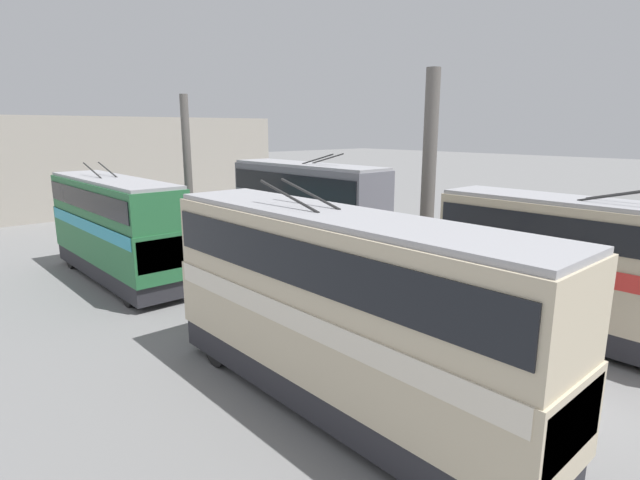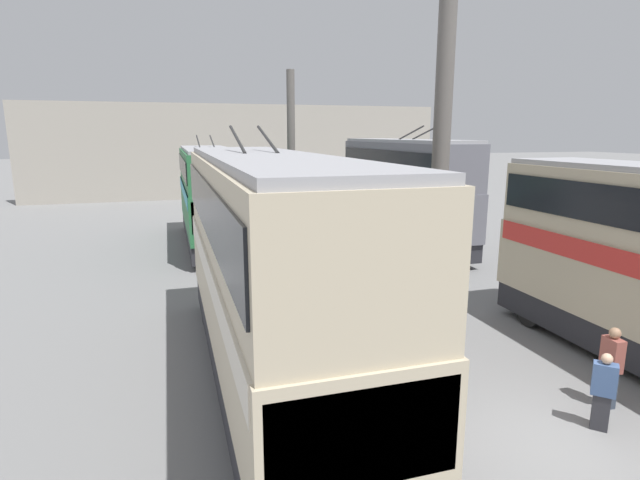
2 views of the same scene
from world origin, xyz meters
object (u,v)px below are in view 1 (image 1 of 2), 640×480
object	(u,v)px
bus_right_near	(337,301)
bus_right_mid	(115,223)
person_aisle_foreground	(574,360)
oil_drum	(177,270)
person_by_left_row	(565,341)
bus_left_near	(574,261)
bus_left_far	(306,206)

from	to	relation	value
bus_right_near	bus_right_mid	size ratio (longest dim) A/B	1.08
bus_right_mid	person_aisle_foreground	bearing A→B (deg)	-163.02
oil_drum	person_by_left_row	bearing A→B (deg)	-164.91
bus_right_mid	bus_right_near	bearing A→B (deg)	-180.00
person_by_left_row	person_aisle_foreground	distance (m)	1.02
bus_left_near	bus_left_far	distance (m)	13.91
bus_left_far	bus_right_near	world-z (taller)	bus_left_far
bus_left_near	person_by_left_row	xyz separation A→B (m)	(-0.92, 2.54, -1.82)
bus_left_near	bus_right_mid	bearing A→B (deg)	27.90
bus_right_mid	person_by_left_row	xyz separation A→B (m)	(-17.99, -6.49, -1.85)
person_aisle_foreground	oil_drum	world-z (taller)	person_aisle_foreground
person_by_left_row	oil_drum	size ratio (longest dim) A/B	1.97
bus_right_near	person_by_left_row	world-z (taller)	bus_right_near
bus_right_near	bus_left_far	bearing A→B (deg)	-37.38
bus_left_far	bus_left_near	bearing A→B (deg)	180.00
bus_left_near	person_by_left_row	bearing A→B (deg)	109.94
bus_left_far	bus_right_mid	xyz separation A→B (m)	(3.16, 9.04, -0.23)
person_by_left_row	oil_drum	xyz separation A→B (m)	(16.27, 4.39, -0.48)
bus_left_near	oil_drum	xyz separation A→B (m)	(15.35, 6.93, -2.29)
bus_left_far	oil_drum	bearing A→B (deg)	78.30
bus_right_mid	oil_drum	distance (m)	3.58
person_aisle_foreground	oil_drum	bearing A→B (deg)	-123.30
bus_left_far	bus_right_near	size ratio (longest dim) A/B	0.89
oil_drum	person_aisle_foreground	bearing A→B (deg)	-168.04
person_by_left_row	bus_right_mid	bearing A→B (deg)	115.17
bus_left_far	person_by_left_row	bearing A→B (deg)	170.27
bus_right_mid	oil_drum	xyz separation A→B (m)	(-1.72, -2.10, -2.33)
person_by_left_row	oil_drum	bearing A→B (deg)	110.42
bus_right_near	oil_drum	bearing A→B (deg)	-9.02
bus_right_mid	person_by_left_row	bearing A→B (deg)	-160.16
oil_drum	bus_left_near	bearing A→B (deg)	-155.69
person_aisle_foreground	person_by_left_row	bearing A→B (deg)	171.54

